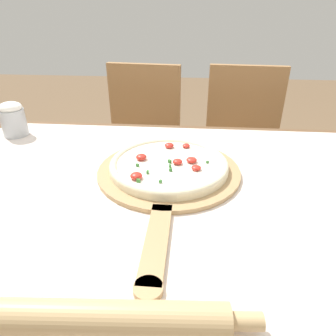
{
  "coord_description": "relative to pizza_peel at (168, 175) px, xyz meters",
  "views": [
    {
      "loc": [
        0.04,
        -0.63,
        1.14
      ],
      "look_at": [
        -0.02,
        0.06,
        0.76
      ],
      "focal_mm": 32.0,
      "sensor_mm": 36.0,
      "label": 1
    }
  ],
  "objects": [
    {
      "name": "dining_table",
      "position": [
        0.02,
        -0.07,
        -0.1
      ],
      "size": [
        1.47,
        0.97,
        0.73
      ],
      "color": "brown",
      "rests_on": "ground_plane"
    },
    {
      "name": "towel_cloth",
      "position": [
        0.02,
        -0.07,
        -0.01
      ],
      "size": [
        1.39,
        0.89,
        0.0
      ],
      "color": "silver",
      "rests_on": "dining_table"
    },
    {
      "name": "pizza_peel",
      "position": [
        0.0,
        0.0,
        0.0
      ],
      "size": [
        0.39,
        0.62,
        0.01
      ],
      "color": "tan",
      "rests_on": "towel_cloth"
    },
    {
      "name": "pizza",
      "position": [
        -0.0,
        0.02,
        0.02
      ],
      "size": [
        0.33,
        0.33,
        0.03
      ],
      "color": "beige",
      "rests_on": "pizza_peel"
    },
    {
      "name": "rolling_pin",
      "position": [
        -0.07,
        -0.45,
        0.02
      ],
      "size": [
        0.49,
        0.08,
        0.05
      ],
      "rotation": [
        0.0,
        0.0,
        0.06
      ],
      "color": "tan",
      "rests_on": "towel_cloth"
    },
    {
      "name": "chair_left",
      "position": [
        -0.21,
        0.75,
        -0.22
      ],
      "size": [
        0.44,
        0.44,
        0.89
      ],
      "rotation": [
        0.0,
        0.0,
        -0.12
      ],
      "color": "#A37547",
      "rests_on": "ground_plane"
    },
    {
      "name": "chair_right",
      "position": [
        0.32,
        0.75,
        -0.22
      ],
      "size": [
        0.43,
        0.43,
        0.89
      ],
      "rotation": [
        0.0,
        0.0,
        -0.08
      ],
      "color": "#A37547",
      "rests_on": "ground_plane"
    },
    {
      "name": "flour_cup",
      "position": [
        -0.57,
        0.25,
        0.06
      ],
      "size": [
        0.08,
        0.08,
        0.12
      ],
      "color": "#B2B7BC",
      "rests_on": "towel_cloth"
    }
  ]
}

